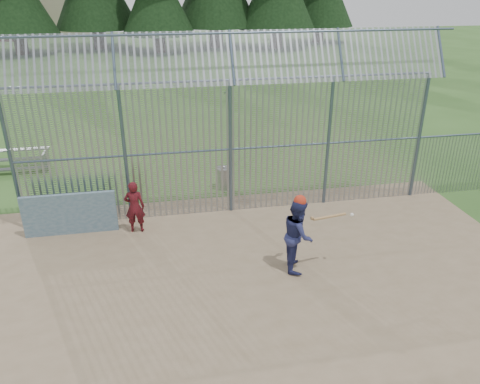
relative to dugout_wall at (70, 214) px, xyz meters
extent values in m
plane|color=#2D511E|center=(4.60, -2.90, -0.62)|extent=(120.00, 120.00, 0.00)
cube|color=#756047|center=(4.60, -3.40, -0.61)|extent=(14.00, 10.00, 0.02)
cube|color=#38566B|center=(0.00, 0.00, 0.00)|extent=(2.50, 0.12, 1.20)
imported|color=navy|center=(5.66, -2.80, 0.31)|extent=(0.87, 1.02, 1.83)
imported|color=maroon|center=(1.76, -0.20, 0.15)|extent=(0.58, 0.42, 1.51)
imported|color=slate|center=(6.79, 14.65, -0.22)|extent=(0.50, 0.27, 0.80)
sphere|color=red|center=(5.66, -2.80, 1.21)|extent=(0.29, 0.29, 0.29)
cylinder|color=#AA7F4C|center=(6.36, -2.95, 0.81)|extent=(0.85, 0.21, 0.07)
sphere|color=#AA7F4C|center=(5.93, -2.95, 0.81)|extent=(0.09, 0.09, 0.09)
sphere|color=white|center=(6.93, -2.93, 0.79)|extent=(0.09, 0.09, 0.09)
cylinder|color=gray|center=(4.66, 2.33, -0.27)|extent=(0.52, 0.52, 0.70)
cylinder|color=#9EA0A5|center=(4.66, 2.33, 0.10)|extent=(0.56, 0.56, 0.05)
sphere|color=#9EA0A5|center=(4.66, 2.33, 0.15)|extent=(0.10, 0.10, 0.10)
cube|color=slate|center=(-3.01, 5.01, -0.42)|extent=(3.00, 0.25, 0.05)
cube|color=slate|center=(-3.01, 5.36, -0.17)|extent=(3.00, 0.25, 0.05)
cube|color=gray|center=(-3.01, 5.71, 0.08)|extent=(3.00, 0.25, 0.05)
cube|color=slate|center=(-1.61, 5.36, -0.27)|extent=(0.06, 0.90, 0.70)
cylinder|color=#47566B|center=(-1.40, 0.60, 1.38)|extent=(0.10, 0.10, 4.00)
cylinder|color=#47566B|center=(1.60, 0.60, 1.38)|extent=(0.10, 0.10, 4.00)
cylinder|color=#47566B|center=(4.60, 0.60, 1.38)|extent=(0.10, 0.10, 4.00)
cylinder|color=#47566B|center=(7.60, 0.60, 1.38)|extent=(0.10, 0.10, 4.00)
cylinder|color=#47566B|center=(10.60, 0.60, 1.38)|extent=(0.10, 0.10, 4.00)
cylinder|color=#47566B|center=(4.60, 0.60, 3.38)|extent=(12.00, 0.07, 0.07)
cylinder|color=#47566B|center=(4.60, 0.60, 1.38)|extent=(12.00, 0.06, 0.06)
cube|color=gray|center=(4.60, 0.60, 1.38)|extent=(12.00, 0.02, 4.00)
cube|color=gray|center=(4.60, 0.23, 4.03)|extent=(12.00, 0.77, 1.31)
cylinder|color=#47566B|center=(10.60, 0.60, 0.38)|extent=(0.08, 0.08, 2.00)
cylinder|color=#332319|center=(-9.40, 37.10, 0.91)|extent=(1.19, 1.19, 3.06)
cylinder|color=#332319|center=(-2.40, 40.10, 1.09)|extent=(1.33, 1.33, 3.42)
cylinder|color=#332319|center=(3.60, 36.10, 0.82)|extent=(1.12, 1.12, 2.88)
cylinder|color=#332319|center=(9.60, 39.10, 1.18)|extent=(1.40, 1.40, 3.60)
cylinder|color=#332319|center=(15.60, 37.10, 1.00)|extent=(1.26, 1.26, 3.24)
cylinder|color=#332319|center=(21.60, 41.10, 0.91)|extent=(1.19, 1.19, 3.06)
cube|color=#B2A58C|center=(-7.40, 55.10, 2.38)|extent=(8.00, 7.00, 6.00)
camera|label=1|loc=(2.48, -12.14, 5.88)|focal=35.00mm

